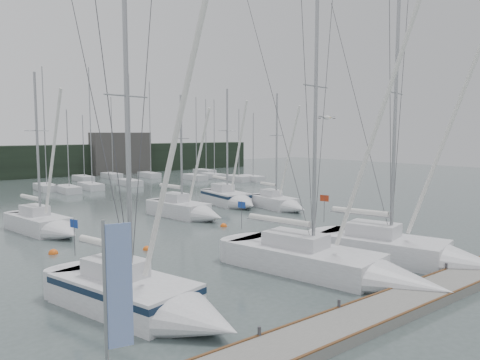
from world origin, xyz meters
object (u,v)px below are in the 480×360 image
object	(u,v)px
sailboat_near_right	(420,254)
dock_banner	(115,296)
sailboat_mid_c	(190,211)
sailboat_near_left	(153,302)
sailboat_mid_d	(233,200)
buoy_a	(147,250)
buoy_c	(53,254)
sailboat_near_center	(348,269)
sailboat_mid_b	(48,227)
sailboat_mid_e	(282,204)
buoy_b	(224,226)

from	to	relation	value
sailboat_near_right	dock_banner	xyz separation A→B (m)	(-18.16, -2.68, 2.52)
dock_banner	sailboat_mid_c	bearing A→B (deg)	66.19
sailboat_near_left	sailboat_mid_d	world-z (taller)	sailboat_near_left
sailboat_mid_c	sailboat_near_left	bearing A→B (deg)	-135.36
sailboat_mid_c	buoy_a	distance (m)	10.50
buoy_c	dock_banner	xyz separation A→B (m)	(-3.62, -17.20, 3.11)
sailboat_near_center	dock_banner	xyz separation A→B (m)	(-13.15, -3.45, 2.56)
sailboat_near_right	buoy_c	world-z (taller)	sailboat_near_right
sailboat_near_center	sailboat_mid_b	world-z (taller)	sailboat_near_center
sailboat_near_left	sailboat_near_right	size ratio (longest dim) A/B	0.92
sailboat_mid_b	buoy_a	size ratio (longest dim) A/B	24.52
sailboat_mid_e	buoy_c	distance (m)	21.41
buoy_a	dock_banner	world-z (taller)	dock_banner
buoy_b	buoy_c	size ratio (longest dim) A/B	0.92
sailboat_mid_b	buoy_c	distance (m)	5.72
buoy_c	dock_banner	distance (m)	17.85
sailboat_near_right	sailboat_mid_c	world-z (taller)	sailboat_near_right
sailboat_near_right	buoy_c	size ratio (longest dim) A/B	27.96
buoy_b	buoy_c	xyz separation A→B (m)	(-12.47, -0.21, 0.00)
sailboat_near_center	sailboat_mid_d	bearing A→B (deg)	54.17
buoy_a	sailboat_near_left	bearing A→B (deg)	-115.86
buoy_c	dock_banner	size ratio (longest dim) A/B	0.12
sailboat_mid_e	dock_banner	xyz separation A→B (m)	(-24.81, -20.21, 2.59)
sailboat_mid_c	buoy_c	world-z (taller)	sailboat_mid_c
sailboat_near_left	buoy_a	distance (m)	10.62
sailboat_near_right	sailboat_mid_b	bearing A→B (deg)	107.84
sailboat_near_center	sailboat_mid_d	size ratio (longest dim) A/B	1.31
sailboat_near_center	buoy_c	size ratio (longest dim) A/B	28.55
sailboat_mid_c	sailboat_mid_d	distance (m)	7.27
sailboat_near_center	buoy_b	xyz separation A→B (m)	(2.94, 13.96, -0.55)
sailboat_near_left	sailboat_near_center	distance (m)	9.60
sailboat_mid_c	buoy_c	bearing A→B (deg)	-168.57
sailboat_near_left	buoy_c	bearing A→B (deg)	75.50
sailboat_mid_c	dock_banner	world-z (taller)	sailboat_mid_c
sailboat_near_left	sailboat_mid_c	world-z (taller)	sailboat_near_left
dock_banner	sailboat_near_right	bearing A→B (deg)	20.78
sailboat_mid_d	sailboat_mid_e	world-z (taller)	sailboat_mid_d
sailboat_near_right	sailboat_mid_b	size ratio (longest dim) A/B	1.30
sailboat_near_right	buoy_a	bearing A→B (deg)	113.97
sailboat_near_center	sailboat_mid_b	size ratio (longest dim) A/B	1.32
sailboat_near_right	buoy_a	world-z (taller)	sailboat_near_right
sailboat_near_left	sailboat_mid_e	world-z (taller)	sailboat_near_left
sailboat_near_right	sailboat_near_center	bearing A→B (deg)	155.86
sailboat_near_left	dock_banner	bearing A→B (deg)	-140.68
sailboat_near_center	sailboat_mid_d	distance (m)	23.33
buoy_a	dock_banner	distance (m)	17.12
sailboat_mid_c	dock_banner	bearing A→B (deg)	-135.26
sailboat_mid_e	buoy_b	xyz separation A→B (m)	(-8.72, -2.81, -0.51)
sailboat_near_right	buoy_b	distance (m)	14.88
sailboat_mid_b	buoy_c	world-z (taller)	sailboat_mid_b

